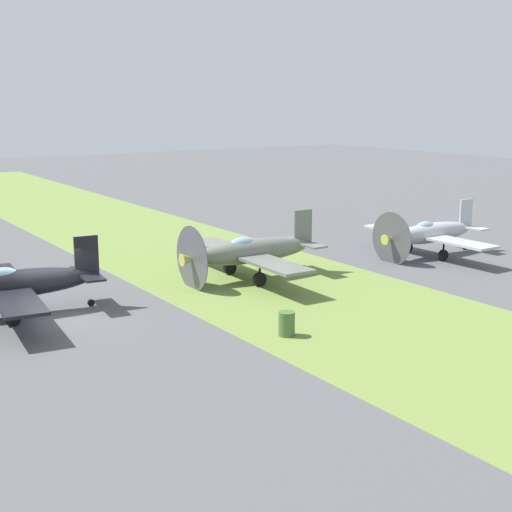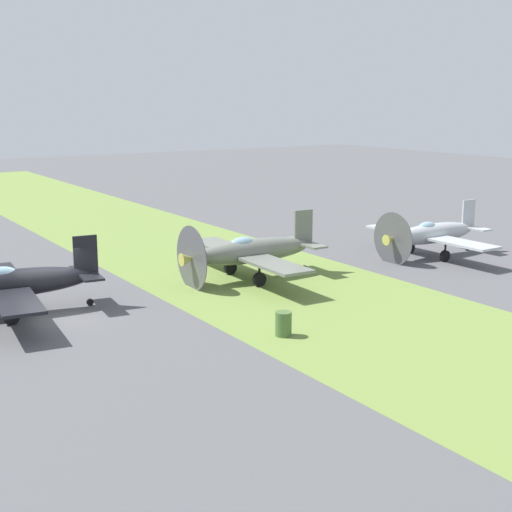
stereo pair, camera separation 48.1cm
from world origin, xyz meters
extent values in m
plane|color=#515154|center=(0.00, 0.00, 0.00)|extent=(160.00, 160.00, 0.00)
cube|color=olive|center=(0.00, -10.02, 0.00)|extent=(120.00, 11.00, 0.01)
ellipsoid|color=black|center=(1.07, 1.27, 1.31)|extent=(1.78, 6.21, 1.12)
cube|color=black|center=(1.11, 1.63, 1.17)|extent=(8.77, 2.47, 0.13)
cube|color=black|center=(0.76, -1.50, 2.12)|extent=(0.20, 0.99, 1.71)
cube|color=black|center=(0.76, -1.50, 1.40)|extent=(2.95, 1.12, 0.09)
ellipsoid|color=#8CB2C6|center=(1.13, 1.81, 1.70)|extent=(0.77, 1.32, 0.63)
cylinder|color=black|center=(-0.18, 1.86, 0.31)|extent=(0.26, 0.63, 0.61)
cylinder|color=black|center=(-0.18, 1.86, 0.74)|extent=(0.11, 0.11, 0.86)
cylinder|color=black|center=(2.42, 1.58, 0.31)|extent=(0.26, 0.63, 0.61)
cylinder|color=black|center=(2.42, 1.58, 0.74)|extent=(0.11, 0.11, 0.86)
cylinder|color=black|center=(0.75, -1.59, 0.14)|extent=(0.14, 0.30, 0.29)
ellipsoid|color=slate|center=(0.96, -9.78, 1.36)|extent=(1.32, 6.42, 1.17)
cube|color=slate|center=(0.97, -9.40, 1.22)|extent=(9.06, 1.82, 0.13)
cube|color=slate|center=(0.89, -12.69, 2.21)|extent=(0.12, 1.04, 1.79)
cube|color=slate|center=(0.89, -12.69, 1.46)|extent=(3.03, 0.92, 0.09)
cone|color=#B7B24C|center=(1.04, -6.35, 1.36)|extent=(0.62, 0.67, 0.60)
cylinder|color=#4C4C51|center=(1.04, -6.54, 1.36)|extent=(3.01, 0.11, 3.01)
ellipsoid|color=#8CB2C6|center=(0.97, -9.21, 1.77)|extent=(0.69, 1.33, 0.66)
cylinder|color=black|center=(-0.39, -9.27, 0.32)|extent=(0.22, 0.64, 0.64)
cylinder|color=black|center=(-0.39, -9.27, 0.77)|extent=(0.11, 0.11, 0.90)
cylinder|color=black|center=(2.33, -9.34, 0.32)|extent=(0.22, 0.64, 0.64)
cylinder|color=black|center=(2.33, -9.34, 0.77)|extent=(0.11, 0.11, 0.90)
cylinder|color=black|center=(0.89, -12.78, 0.15)|extent=(0.12, 0.30, 0.30)
ellipsoid|color=#B2B7BC|center=(-0.05, -20.78, 1.28)|extent=(1.18, 6.01, 1.09)
cube|color=#B2B7BC|center=(-0.06, -20.43, 1.15)|extent=(8.48, 1.62, 0.12)
cube|color=#B2B7BC|center=(-0.01, -23.51, 2.07)|extent=(0.10, 0.97, 1.67)
cube|color=#B2B7BC|center=(-0.01, -23.51, 1.37)|extent=(2.83, 0.83, 0.09)
cone|color=#B7B24C|center=(-0.10, -17.57, 1.28)|extent=(0.57, 0.62, 0.56)
cylinder|color=#4C4C51|center=(-0.10, -17.74, 1.28)|extent=(2.82, 0.08, 2.82)
ellipsoid|color=#8CB2C6|center=(-0.06, -20.25, 1.66)|extent=(0.63, 1.24, 0.62)
cylinder|color=black|center=(-1.34, -20.36, 0.30)|extent=(0.20, 0.60, 0.60)
cylinder|color=black|center=(-1.34, -20.36, 0.72)|extent=(0.11, 0.11, 0.85)
cylinder|color=black|center=(1.22, -20.32, 0.30)|extent=(0.20, 0.60, 0.60)
cylinder|color=black|center=(1.22, -20.32, 0.72)|extent=(0.11, 0.11, 0.85)
cylinder|color=black|center=(-0.01, -23.60, 0.14)|extent=(0.11, 0.28, 0.28)
cylinder|color=#476633|center=(-6.87, -6.11, 0.45)|extent=(0.60, 0.60, 0.90)
cone|color=orange|center=(8.93, -4.72, 0.22)|extent=(0.36, 0.36, 0.44)
camera|label=1|loc=(-27.38, 8.82, 8.45)|focal=51.25mm
camera|label=2|loc=(-27.64, 8.42, 8.45)|focal=51.25mm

